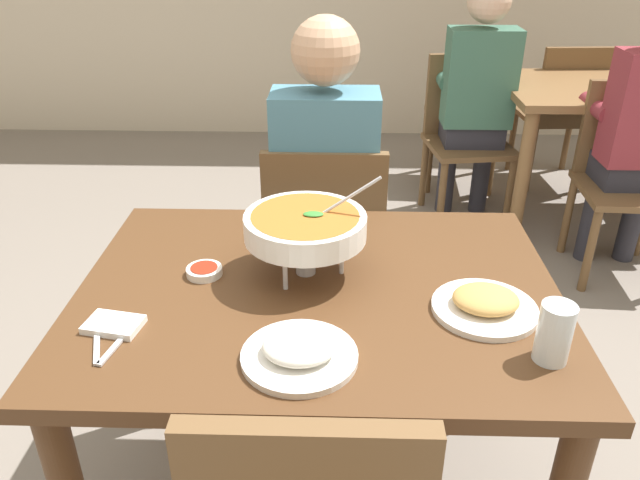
{
  "coord_description": "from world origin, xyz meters",
  "views": [
    {
      "loc": [
        0.04,
        -1.27,
        1.58
      ],
      "look_at": [
        0.0,
        0.15,
        0.83
      ],
      "focal_mm": 34.68,
      "sensor_mm": 36.0,
      "label": 1
    }
  ],
  "objects_px": {
    "sauce_dish": "(204,271)",
    "patron_bg_left": "(477,90)",
    "chair_bg_window": "(477,107)",
    "curry_bowl": "(305,227)",
    "chair_bg_corner": "(563,109)",
    "chair_bg_left": "(465,128)",
    "appetizer_plate": "(485,304)",
    "dining_table_far": "(596,112)",
    "chair_bg_middle": "(626,169)",
    "chair_diner_main": "(325,243)",
    "dining_table_main": "(318,328)",
    "rice_plate": "(299,351)",
    "drink_glass": "(554,336)",
    "diner_main": "(325,180)"
  },
  "relations": [
    {
      "from": "sauce_dish",
      "to": "chair_bg_window",
      "type": "relative_size",
      "value": 0.1
    },
    {
      "from": "rice_plate",
      "to": "chair_bg_corner",
      "type": "height_order",
      "value": "chair_bg_corner"
    },
    {
      "from": "chair_diner_main",
      "to": "rice_plate",
      "type": "height_order",
      "value": "chair_diner_main"
    },
    {
      "from": "dining_table_far",
      "to": "chair_bg_window",
      "type": "height_order",
      "value": "chair_bg_window"
    },
    {
      "from": "chair_bg_middle",
      "to": "patron_bg_left",
      "type": "height_order",
      "value": "patron_bg_left"
    },
    {
      "from": "diner_main",
      "to": "chair_bg_corner",
      "type": "relative_size",
      "value": 1.46
    },
    {
      "from": "diner_main",
      "to": "chair_bg_middle",
      "type": "xyz_separation_m",
      "value": [
        1.41,
        0.76,
        -0.24
      ]
    },
    {
      "from": "dining_table_far",
      "to": "appetizer_plate",
      "type": "bearing_deg",
      "value": -116.28
    },
    {
      "from": "drink_glass",
      "to": "sauce_dish",
      "type": "bearing_deg",
      "value": 158.07
    },
    {
      "from": "drink_glass",
      "to": "chair_diner_main",
      "type": "bearing_deg",
      "value": 116.05
    },
    {
      "from": "rice_plate",
      "to": "dining_table_far",
      "type": "xyz_separation_m",
      "value": [
        1.46,
        2.3,
        -0.16
      ]
    },
    {
      "from": "diner_main",
      "to": "chair_bg_left",
      "type": "bearing_deg",
      "value": 60.88
    },
    {
      "from": "dining_table_main",
      "to": "chair_bg_middle",
      "type": "height_order",
      "value": "chair_bg_middle"
    },
    {
      "from": "sauce_dish",
      "to": "rice_plate",
      "type": "bearing_deg",
      "value": -51.55
    },
    {
      "from": "diner_main",
      "to": "chair_bg_left",
      "type": "relative_size",
      "value": 1.46
    },
    {
      "from": "chair_diner_main",
      "to": "appetizer_plate",
      "type": "relative_size",
      "value": 3.75
    },
    {
      "from": "curry_bowl",
      "to": "chair_bg_corner",
      "type": "bearing_deg",
      "value": 59.11
    },
    {
      "from": "chair_bg_middle",
      "to": "curry_bowl",
      "type": "bearing_deg",
      "value": -135.03
    },
    {
      "from": "sauce_dish",
      "to": "appetizer_plate",
      "type": "bearing_deg",
      "value": -11.92
    },
    {
      "from": "dining_table_main",
      "to": "chair_bg_corner",
      "type": "bearing_deg",
      "value": 60.36
    },
    {
      "from": "chair_diner_main",
      "to": "chair_bg_window",
      "type": "distance_m",
      "value": 2.05
    },
    {
      "from": "diner_main",
      "to": "appetizer_plate",
      "type": "xyz_separation_m",
      "value": [
        0.38,
        -0.85,
        0.05
      ]
    },
    {
      "from": "diner_main",
      "to": "chair_bg_corner",
      "type": "bearing_deg",
      "value": 50.96
    },
    {
      "from": "dining_table_main",
      "to": "drink_glass",
      "type": "bearing_deg",
      "value": -28.42
    },
    {
      "from": "chair_bg_corner",
      "to": "patron_bg_left",
      "type": "distance_m",
      "value": 0.85
    },
    {
      "from": "chair_bg_corner",
      "to": "sauce_dish",
      "type": "bearing_deg",
      "value": -124.85
    },
    {
      "from": "dining_table_main",
      "to": "chair_diner_main",
      "type": "xyz_separation_m",
      "value": [
        -0.0,
        0.72,
        -0.15
      ]
    },
    {
      "from": "chair_bg_left",
      "to": "chair_bg_corner",
      "type": "xyz_separation_m",
      "value": [
        0.68,
        0.41,
        0.0
      ]
    },
    {
      "from": "diner_main",
      "to": "patron_bg_left",
      "type": "xyz_separation_m",
      "value": [
        0.78,
        1.28,
        0.0
      ]
    },
    {
      "from": "chair_bg_window",
      "to": "chair_bg_left",
      "type": "bearing_deg",
      "value": -109.4
    },
    {
      "from": "curry_bowl",
      "to": "chair_bg_window",
      "type": "height_order",
      "value": "curry_bowl"
    },
    {
      "from": "chair_diner_main",
      "to": "sauce_dish",
      "type": "bearing_deg",
      "value": -113.15
    },
    {
      "from": "dining_table_main",
      "to": "chair_bg_middle",
      "type": "bearing_deg",
      "value": 46.96
    },
    {
      "from": "dining_table_main",
      "to": "chair_bg_corner",
      "type": "xyz_separation_m",
      "value": [
        1.44,
        2.53,
        -0.15
      ]
    },
    {
      "from": "appetizer_plate",
      "to": "dining_table_far",
      "type": "height_order",
      "value": "appetizer_plate"
    },
    {
      "from": "dining_table_main",
      "to": "chair_bg_left",
      "type": "height_order",
      "value": "chair_bg_left"
    },
    {
      "from": "chair_diner_main",
      "to": "patron_bg_left",
      "type": "xyz_separation_m",
      "value": [
        0.78,
        1.32,
        0.24
      ]
    },
    {
      "from": "rice_plate",
      "to": "dining_table_far",
      "type": "height_order",
      "value": "rice_plate"
    },
    {
      "from": "curry_bowl",
      "to": "chair_bg_corner",
      "type": "distance_m",
      "value": 2.9
    },
    {
      "from": "rice_plate",
      "to": "chair_bg_window",
      "type": "relative_size",
      "value": 0.27
    },
    {
      "from": "dining_table_main",
      "to": "drink_glass",
      "type": "distance_m",
      "value": 0.57
    },
    {
      "from": "patron_bg_left",
      "to": "chair_bg_window",
      "type": "bearing_deg",
      "value": 75.72
    },
    {
      "from": "curry_bowl",
      "to": "patron_bg_left",
      "type": "xyz_separation_m",
      "value": [
        0.82,
        1.97,
        -0.16
      ]
    },
    {
      "from": "curry_bowl",
      "to": "chair_diner_main",
      "type": "bearing_deg",
      "value": 87.08
    },
    {
      "from": "diner_main",
      "to": "sauce_dish",
      "type": "relative_size",
      "value": 14.56
    },
    {
      "from": "drink_glass",
      "to": "patron_bg_left",
      "type": "height_order",
      "value": "patron_bg_left"
    },
    {
      "from": "sauce_dish",
      "to": "dining_table_far",
      "type": "xyz_separation_m",
      "value": [
        1.72,
        1.98,
        -0.15
      ]
    },
    {
      "from": "sauce_dish",
      "to": "patron_bg_left",
      "type": "xyz_separation_m",
      "value": [
        1.07,
        1.99,
        -0.04
      ]
    },
    {
      "from": "dining_table_main",
      "to": "sauce_dish",
      "type": "xyz_separation_m",
      "value": [
        -0.29,
        0.05,
        0.13
      ]
    },
    {
      "from": "chair_bg_window",
      "to": "chair_bg_middle",
      "type": "bearing_deg",
      "value": -64.49
    }
  ]
}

